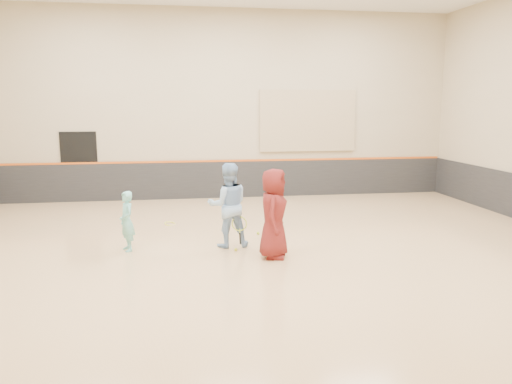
{
  "coord_description": "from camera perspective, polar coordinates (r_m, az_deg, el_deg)",
  "views": [
    {
      "loc": [
        -1.39,
        -10.14,
        3.02
      ],
      "look_at": [
        0.22,
        0.4,
        1.15
      ],
      "focal_mm": 35.0,
      "sensor_mm": 36.0,
      "label": 1
    }
  ],
  "objects": [
    {
      "name": "young_man",
      "position": [
        9.88,
        2.03,
        -2.47
      ],
      "size": [
        0.8,
        1.0,
        1.79
      ],
      "primitive_type": "imported",
      "rotation": [
        0.0,
        0.0,
        1.28
      ],
      "color": "maroon",
      "rests_on": "floor"
    },
    {
      "name": "ball_in_hand",
      "position": [
        9.81,
        2.99,
        -1.38
      ],
      "size": [
        0.07,
        0.07,
        0.07
      ],
      "primitive_type": "sphere",
      "color": "yellow",
      "rests_on": "young_man"
    },
    {
      "name": "ball_beside_spare",
      "position": [
        11.8,
        0.25,
        -4.72
      ],
      "size": [
        0.07,
        0.07,
        0.07
      ],
      "primitive_type": "sphere",
      "color": "#C3E635",
      "rests_on": "floor"
    },
    {
      "name": "wainscot_back",
      "position": [
        16.35,
        -3.74,
        1.42
      ],
      "size": [
        14.9,
        0.04,
        1.2
      ],
      "primitive_type": "cube",
      "color": "#232326",
      "rests_on": "floor"
    },
    {
      "name": "room",
      "position": [
        10.47,
        -0.88,
        -2.22
      ],
      "size": [
        15.04,
        12.04,
        6.22
      ],
      "color": "tan",
      "rests_on": "ground"
    },
    {
      "name": "acoustic_panel",
      "position": [
        16.64,
        5.94,
        8.11
      ],
      "size": [
        3.2,
        0.08,
        2.0
      ],
      "primitive_type": "cube",
      "color": "tan",
      "rests_on": "wall_back"
    },
    {
      "name": "ball_under_racket",
      "position": [
        10.5,
        -2.33,
        -6.58
      ],
      "size": [
        0.07,
        0.07,
        0.07
      ],
      "primitive_type": "sphere",
      "color": "#D0D531",
      "rests_on": "floor"
    },
    {
      "name": "doorway",
      "position": [
        16.53,
        -19.51,
        2.71
      ],
      "size": [
        1.1,
        0.05,
        2.2
      ],
      "primitive_type": "cube",
      "color": "black",
      "rests_on": "floor"
    },
    {
      "name": "accent_stripe",
      "position": [
        16.26,
        -3.76,
        3.58
      ],
      "size": [
        14.9,
        0.03,
        0.06
      ],
      "primitive_type": "cube",
      "color": "#D85914",
      "rests_on": "wall_back"
    },
    {
      "name": "held_racket",
      "position": [
        10.53,
        -1.92,
        -3.63
      ],
      "size": [
        0.36,
        0.36,
        0.67
      ],
      "primitive_type": null,
      "color": "#B0C72B",
      "rests_on": "instructor"
    },
    {
      "name": "spare_racket",
      "position": [
        12.95,
        -9.8,
        -3.33
      ],
      "size": [
        0.63,
        0.63,
        0.16
      ],
      "primitive_type": null,
      "color": "yellow",
      "rests_on": "floor"
    },
    {
      "name": "girl",
      "position": [
        10.73,
        -14.54,
        -3.25
      ],
      "size": [
        0.46,
        0.54,
        1.26
      ],
      "primitive_type": "imported",
      "rotation": [
        0.0,
        0.0,
        -1.18
      ],
      "color": "#7CD7D0",
      "rests_on": "floor"
    },
    {
      "name": "instructor",
      "position": [
        10.66,
        -3.2,
        -1.51
      ],
      "size": [
        0.91,
        0.73,
        1.81
      ],
      "primitive_type": "imported",
      "rotation": [
        0.0,
        0.0,
        3.19
      ],
      "color": "#98C0EB",
      "rests_on": "floor"
    }
  ]
}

